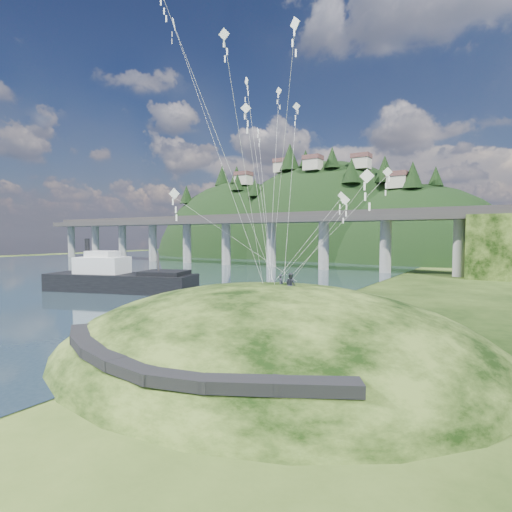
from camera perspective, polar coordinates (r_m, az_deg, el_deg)
The scene contains 10 objects.
ground at distance 35.45m, azimuth -10.97°, elevation -11.63°, with size 320.00×320.00×0.00m, color black.
water at distance 110.64m, azimuth -27.50°, elevation -1.93°, with size 240.00×240.00×0.00m, color #293F4C.
grass_hill at distance 32.76m, azimuth 2.20°, elevation -15.55°, with size 36.00×32.00×13.00m.
footpath at distance 23.18m, azimuth -14.37°, elevation -14.28°, with size 22.29×5.84×0.83m.
bridge at distance 107.30m, azimuth 4.76°, elevation 3.45°, with size 160.00×11.00×15.00m.
far_ridge at distance 162.45m, azimuth 8.00°, elevation -2.76°, with size 153.00×70.00×94.50m.
work_barge at distance 66.56m, azimuth -19.07°, elevation -3.03°, with size 24.65×13.82×8.34m.
wooden_dock at distance 44.13m, azimuth -8.46°, elevation -8.08°, with size 14.15×7.61×1.03m.
kite_flyers at distance 31.83m, azimuth 4.73°, elevation -2.45°, with size 2.09×1.34×1.95m.
kite_swarm at distance 33.40m, azimuth 2.63°, elevation 18.62°, with size 18.24×17.26×17.22m.
Camera 1 is at (23.71, -24.78, 8.95)m, focal length 28.00 mm.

